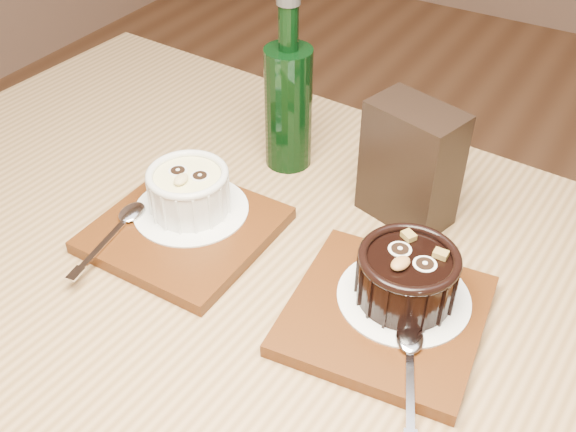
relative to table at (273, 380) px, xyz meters
name	(u,v)px	position (x,y,z in m)	size (l,w,h in m)	color
table	(273,380)	(0.00, 0.00, 0.00)	(1.25, 0.87, 0.75)	brown
tray_left	(185,230)	(-0.15, 0.06, 0.10)	(0.18, 0.18, 0.01)	#55290E
doily_left	(191,209)	(-0.16, 0.08, 0.11)	(0.13, 0.13, 0.00)	white
ramekin_white	(189,189)	(-0.16, 0.08, 0.14)	(0.09, 0.09, 0.05)	silver
spoon_left	(114,231)	(-0.21, 0.01, 0.11)	(0.03, 0.13, 0.01)	silver
tray_right	(385,315)	(0.09, 0.06, 0.10)	(0.18, 0.18, 0.01)	#55290E
doily_right	(404,297)	(0.10, 0.08, 0.11)	(0.13, 0.13, 0.00)	white
ramekin_dark	(407,274)	(0.10, 0.08, 0.14)	(0.10, 0.10, 0.06)	black
spoon_right	(410,369)	(0.14, 0.00, 0.11)	(0.03, 0.13, 0.01)	silver
condiment_stand	(411,165)	(0.04, 0.22, 0.16)	(0.10, 0.06, 0.14)	black
green_bottle	(288,103)	(-0.13, 0.24, 0.17)	(0.06, 0.06, 0.22)	black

